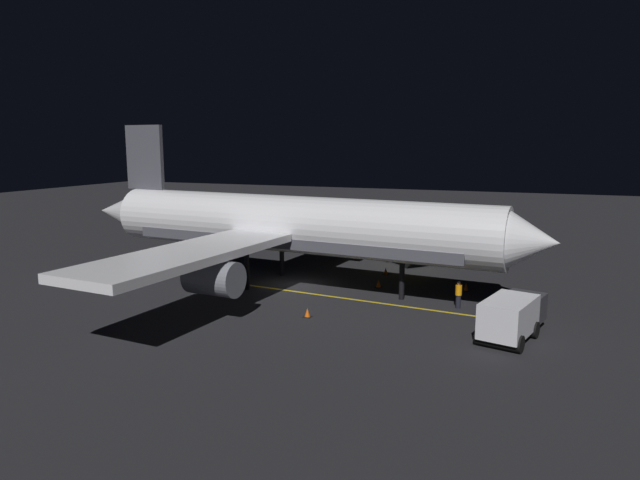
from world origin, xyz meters
The scene contains 10 objects.
ground_plane centered at (0.00, 0.00, -0.10)m, with size 180.00×180.00×0.20m, color black.
apron_guide_stripe centered at (1.86, 4.00, 0.00)m, with size 0.24×20.53×0.01m, color gold.
airliner centered at (-0.05, -0.59, 4.33)m, with size 35.85×36.90×11.68m.
baggage_truck centered at (6.08, 15.36, 1.18)m, with size 6.00×3.45×2.27m.
catering_truck centered at (-10.97, 5.27, 1.18)m, with size 5.37×5.88×2.24m.
ground_crew_worker centered at (1.47, 11.92, 0.89)m, with size 0.40×0.40×1.74m.
traffic_cone_near_left centered at (-1.78, 5.83, 0.25)m, with size 0.50×0.50×0.55m.
traffic_cone_near_right centered at (-3.15, 11.81, 0.25)m, with size 0.50×0.50×0.55m.
traffic_cone_under_wing centered at (6.66, 3.83, 0.25)m, with size 0.50×0.50×0.55m.
traffic_cone_far centered at (-5.94, 5.24, 0.25)m, with size 0.50×0.50×0.55m.
Camera 1 is at (36.76, 16.55, 10.22)m, focal length 31.93 mm.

